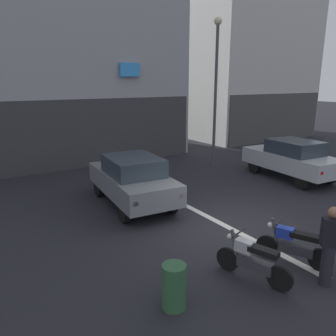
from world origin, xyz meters
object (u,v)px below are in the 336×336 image
object	(u,v)px
car_blue_down_street	(99,135)
motorcycle_silver_row_leftmost	(252,259)
street_lamp	(216,78)
motorcycle_blue_row_left_mid	(293,245)
person_by_motorcycles	(330,246)
trash_bin	(174,286)
car_silver_parked_kerbside	(292,158)
car_grey_crossing_near	(132,179)

from	to	relation	value
car_blue_down_street	motorcycle_silver_row_leftmost	bearing A→B (deg)	-99.88
street_lamp	motorcycle_blue_row_left_mid	xyz separation A→B (m)	(-4.56, -7.96, -3.66)
person_by_motorcycles	trash_bin	xyz separation A→B (m)	(-2.93, 1.10, -0.43)
motorcycle_blue_row_left_mid	street_lamp	bearing A→B (deg)	60.20
car_silver_parked_kerbside	car_blue_down_street	bearing A→B (deg)	113.13
car_silver_parked_kerbside	motorcycle_silver_row_leftmost	xyz separation A→B (m)	(-6.95, -4.28, -0.43)
person_by_motorcycles	motorcycle_silver_row_leftmost	bearing A→B (deg)	139.71
street_lamp	person_by_motorcycles	world-z (taller)	street_lamp
motorcycle_silver_row_leftmost	motorcycle_blue_row_left_mid	bearing A→B (deg)	-2.42
motorcycle_silver_row_leftmost	street_lamp	bearing A→B (deg)	53.75
car_silver_parked_kerbside	car_blue_down_street	distance (m)	11.23
person_by_motorcycles	street_lamp	bearing A→B (deg)	62.07
motorcycle_silver_row_leftmost	motorcycle_blue_row_left_mid	xyz separation A→B (m)	(1.24, -0.05, 0.00)
car_blue_down_street	motorcycle_silver_row_leftmost	world-z (taller)	car_blue_down_street
street_lamp	motorcycle_blue_row_left_mid	size ratio (longest dim) A/B	4.35
motorcycle_silver_row_leftmost	person_by_motorcycles	bearing A→B (deg)	-40.29
person_by_motorcycles	trash_bin	size ratio (longest dim) A/B	1.96
car_silver_parked_kerbside	trash_bin	distance (m)	9.71
car_grey_crossing_near	person_by_motorcycles	size ratio (longest dim) A/B	2.54
street_lamp	motorcycle_blue_row_left_mid	distance (m)	9.88
car_silver_parked_kerbside	street_lamp	distance (m)	5.00
motorcycle_silver_row_leftmost	person_by_motorcycles	world-z (taller)	person_by_motorcycles
car_grey_crossing_near	street_lamp	distance (m)	7.20
car_grey_crossing_near	motorcycle_silver_row_leftmost	size ratio (longest dim) A/B	2.63
car_grey_crossing_near	motorcycle_silver_row_leftmost	distance (m)	5.23
car_blue_down_street	street_lamp	distance (m)	8.12
car_grey_crossing_near	car_blue_down_street	size ratio (longest dim) A/B	1.03
motorcycle_blue_row_left_mid	trash_bin	size ratio (longest dim) A/B	1.83
street_lamp	motorcycle_silver_row_leftmost	size ratio (longest dim) A/B	4.18
car_grey_crossing_near	motorcycle_silver_row_leftmost	xyz separation A→B (m)	(0.04, -5.21, -0.43)
trash_bin	motorcycle_silver_row_leftmost	bearing A→B (deg)	-5.01
street_lamp	motorcycle_blue_row_left_mid	bearing A→B (deg)	-119.80
car_silver_parked_kerbside	street_lamp	world-z (taller)	street_lamp
street_lamp	motorcycle_silver_row_leftmost	bearing A→B (deg)	-126.25
person_by_motorcycles	trash_bin	bearing A→B (deg)	159.43
car_grey_crossing_near	motorcycle_blue_row_left_mid	size ratio (longest dim) A/B	2.73
trash_bin	car_blue_down_street	bearing A→B (deg)	73.18
motorcycle_silver_row_leftmost	motorcycle_blue_row_left_mid	size ratio (longest dim) A/B	1.04
car_silver_parked_kerbside	motorcycle_silver_row_leftmost	size ratio (longest dim) A/B	2.63
motorcycle_blue_row_left_mid	trash_bin	world-z (taller)	motorcycle_blue_row_left_mid
car_silver_parked_kerbside	car_blue_down_street	xyz separation A→B (m)	(-4.41, 10.33, 0.00)
street_lamp	car_blue_down_street	bearing A→B (deg)	115.95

